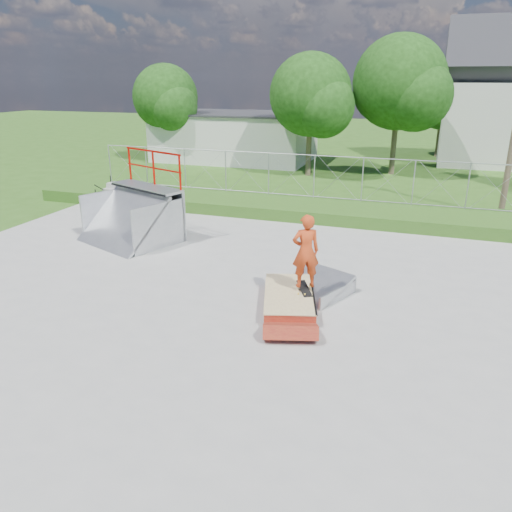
{
  "coord_description": "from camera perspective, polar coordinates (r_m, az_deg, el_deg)",
  "views": [
    {
      "loc": [
        4.42,
        -9.95,
        5.35
      ],
      "look_at": [
        0.61,
        1.2,
        1.1
      ],
      "focal_mm": 35.0,
      "sensor_mm": 36.0,
      "label": 1
    }
  ],
  "objects": [
    {
      "name": "flat_bank_ramp",
      "position": [
        13.05,
        6.69,
        -3.39
      ],
      "size": [
        2.05,
        2.1,
        0.47
      ],
      "primitive_type": null,
      "rotation": [
        0.0,
        0.0,
        -0.42
      ],
      "color": "#9FA2A7",
      "rests_on": "concrete_pad"
    },
    {
      "name": "chain_link_fence",
      "position": [
        21.29,
        6.66,
        9.01
      ],
      "size": [
        20.0,
        0.06,
        1.8
      ],
      "primitive_type": null,
      "color": "#9B9FA3",
      "rests_on": "grass_berm"
    },
    {
      "name": "quarter_pipe",
      "position": [
        17.29,
        -14.56,
        6.28
      ],
      "size": [
        3.7,
        3.44,
        2.97
      ],
      "primitive_type": null,
      "rotation": [
        0.0,
        0.0,
        -0.38
      ],
      "color": "#9FA2A7",
      "rests_on": "concrete_pad"
    },
    {
      "name": "utility_building_flat",
      "position": [
        34.49,
        -2.4,
        13.41
      ],
      "size": [
        10.0,
        6.0,
        3.0
      ],
      "primitive_type": "cube",
      "color": "#BABBB6",
      "rests_on": "ground"
    },
    {
      "name": "tree_left_far",
      "position": [
        33.94,
        -10.07,
        17.16
      ],
      "size": [
        4.42,
        4.16,
        6.18
      ],
      "color": "#4E3F31",
      "rests_on": "ground"
    },
    {
      "name": "ground",
      "position": [
        12.13,
        -4.58,
        -6.41
      ],
      "size": [
        120.0,
        120.0,
        0.0
      ],
      "primitive_type": "plane",
      "color": "#2F5518",
      "rests_on": "ground"
    },
    {
      "name": "skater",
      "position": [
        12.05,
        5.69,
        0.21
      ],
      "size": [
        0.79,
        0.68,
        1.82
      ],
      "primitive_type": "imported",
      "rotation": [
        0.0,
        0.0,
        3.59
      ],
      "color": "#C43D17",
      "rests_on": "grind_box"
    },
    {
      "name": "gable_house",
      "position": [
        36.27,
        27.18,
        15.37
      ],
      "size": [
        8.4,
        6.08,
        8.94
      ],
      "color": "#BABBB6",
      "rests_on": "ground"
    },
    {
      "name": "tree_left_near",
      "position": [
        28.48,
        6.67,
        17.47
      ],
      "size": [
        4.76,
        4.48,
        6.65
      ],
      "color": "#4E3F31",
      "rests_on": "ground"
    },
    {
      "name": "skateboard",
      "position": [
        12.39,
        5.55,
        -3.76
      ],
      "size": [
        0.57,
        0.8,
        0.13
      ],
      "primitive_type": "cube",
      "rotation": [
        0.14,
        0.0,
        0.49
      ],
      "color": "black",
      "rests_on": "grind_box"
    },
    {
      "name": "concrete_pad",
      "position": [
        12.12,
        -4.58,
        -6.32
      ],
      "size": [
        20.0,
        16.0,
        0.04
      ],
      "primitive_type": "cube",
      "color": "gray",
      "rests_on": "ground"
    },
    {
      "name": "concrete_stairs",
      "position": [
        23.22,
        -15.57,
        6.8
      ],
      "size": [
        1.5,
        1.6,
        0.8
      ],
      "primitive_type": null,
      "color": "gray",
      "rests_on": "ground"
    },
    {
      "name": "grind_box",
      "position": [
        12.34,
        3.79,
        -4.95
      ],
      "size": [
        1.84,
        2.7,
        0.37
      ],
      "rotation": [
        0.0,
        0.0,
        0.29
      ],
      "color": "maroon",
      "rests_on": "concrete_pad"
    },
    {
      "name": "grass_berm",
      "position": [
        20.58,
        5.92,
        5.38
      ],
      "size": [
        24.0,
        3.0,
        0.5
      ],
      "primitive_type": "cube",
      "color": "#2F5518",
      "rests_on": "ground"
    },
    {
      "name": "tree_center",
      "position": [
        29.81,
        16.59,
        18.09
      ],
      "size": [
        5.44,
        5.12,
        7.6
      ],
      "color": "#4E3F31",
      "rests_on": "ground"
    },
    {
      "name": "tree_back_mid",
      "position": [
        37.85,
        20.92,
        16.0
      ],
      "size": [
        4.08,
        3.84,
        5.7
      ],
      "color": "#4E3F31",
      "rests_on": "ground"
    }
  ]
}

